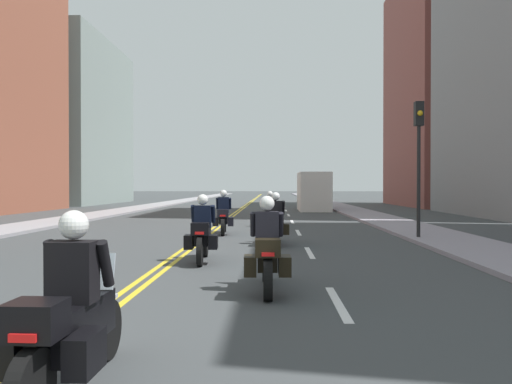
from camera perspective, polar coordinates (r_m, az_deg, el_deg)
The scene contains 16 objects.
ground_plane at distance 48.04m, azimuth -1.10°, elevation -1.49°, with size 264.00×264.00×0.00m, color #3E4143.
sidewalk_left at distance 49.13m, azimuth -10.64°, elevation -1.39°, with size 2.55×144.00×0.12m, color gray.
sidewalk_right at distance 48.32m, azimuth 8.61°, elevation -1.42°, with size 2.55×144.00×0.12m, color gray.
centreline_yellow_inner at distance 48.05m, azimuth -1.24°, elevation -1.49°, with size 0.12×132.00×0.01m, color yellow.
centreline_yellow_outer at distance 48.04m, azimuth -0.95°, elevation -1.49°, with size 0.12×132.00×0.01m, color yellow.
lane_dashes_white at distance 29.02m, azimuth 3.80°, elevation -2.90°, with size 0.14×56.40×0.01m.
building_left_2 at distance 57.11m, azimuth -20.50°, elevation 7.15°, with size 9.91×16.83×16.60m.
building_right_2 at distance 50.71m, azimuth 20.62°, elevation 10.52°, with size 8.77×14.73×21.06m.
motorcycle_0 at distance 4.84m, azimuth -20.01°, elevation -13.26°, with size 0.77×2.22×1.59m.
motorcycle_1 at distance 8.82m, azimuth 1.23°, elevation -6.87°, with size 0.77×2.27×1.64m.
motorcycle_2 at distance 12.31m, azimuth -5.96°, elevation -4.65°, with size 0.78×2.27×1.61m.
motorcycle_3 at distance 15.94m, azimuth 2.21°, elevation -3.48°, with size 0.78×2.25×1.62m.
motorcycle_4 at distance 19.35m, azimuth -3.62°, elevation -2.74°, with size 0.78×2.27×1.66m.
motorcycle_5 at distance 22.85m, azimuth 1.57°, elevation -2.25°, with size 0.78×2.12×1.59m.
traffic_light_near at distance 17.92m, azimuth 17.59°, elevation 5.04°, with size 0.28×0.38×4.60m.
parked_truck at distance 38.68m, azimuth 6.33°, elevation -0.13°, with size 2.20×6.50×2.80m.
Camera 1 is at (2.43, 0.05, 1.81)m, focal length 36.11 mm.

